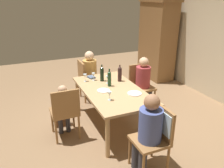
% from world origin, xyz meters
% --- Properties ---
extents(ground_plane, '(10.00, 10.00, 0.00)m').
position_xyz_m(ground_plane, '(0.00, 0.00, 0.00)').
color(ground_plane, '#846647').
extents(armoire_cabinet, '(1.18, 0.62, 2.18)m').
position_xyz_m(armoire_cabinet, '(-1.98, 2.24, 1.10)').
color(armoire_cabinet, brown).
rests_on(armoire_cabinet, ground_plane).
extents(dining_table, '(1.76, 0.98, 0.72)m').
position_xyz_m(dining_table, '(0.00, 0.00, 0.65)').
color(dining_table, tan).
rests_on(dining_table, ground_plane).
extents(chair_right_end, '(0.44, 0.46, 0.92)m').
position_xyz_m(chair_right_end, '(1.26, 0.12, 0.59)').
color(chair_right_end, olive).
rests_on(chair_right_end, ground_plane).
extents(chair_left_end, '(0.44, 0.44, 0.92)m').
position_xyz_m(chair_left_end, '(-1.26, -0.09, 0.53)').
color(chair_left_end, olive).
rests_on(chair_left_end, ground_plane).
extents(chair_far_left, '(0.44, 0.44, 0.92)m').
position_xyz_m(chair_far_left, '(-0.48, 0.87, 0.53)').
color(chair_far_left, olive).
rests_on(chair_far_left, ground_plane).
extents(chair_near, '(0.44, 0.44, 0.92)m').
position_xyz_m(chair_near, '(0.09, -0.87, 0.53)').
color(chair_near, olive).
rests_on(chair_near, ground_plane).
extents(person_woman_host, '(0.31, 0.36, 1.14)m').
position_xyz_m(person_woman_host, '(1.26, -0.03, 0.66)').
color(person_woman_host, '#33333D').
rests_on(person_woman_host, ground_plane).
extents(person_man_bearded, '(0.31, 0.35, 1.14)m').
position_xyz_m(person_man_bearded, '(-1.26, 0.03, 0.66)').
color(person_man_bearded, '#33333D').
rests_on(person_man_bearded, ground_plane).
extents(person_man_guest, '(0.34, 0.30, 1.12)m').
position_xyz_m(person_man_guest, '(-0.37, 0.87, 0.65)').
color(person_man_guest, '#33333D').
rests_on(person_man_guest, ground_plane).
extents(person_child_small, '(0.25, 0.22, 0.94)m').
position_xyz_m(person_child_small, '(-0.02, -0.87, 0.56)').
color(person_child_small, '#33333D').
rests_on(person_child_small, ground_plane).
extents(wine_bottle_tall_green, '(0.07, 0.07, 0.33)m').
position_xyz_m(wine_bottle_tall_green, '(-0.16, 0.02, 0.87)').
color(wine_bottle_tall_green, '#19381E').
rests_on(wine_bottle_tall_green, dining_table).
extents(wine_bottle_dark_red, '(0.07, 0.07, 0.33)m').
position_xyz_m(wine_bottle_dark_red, '(-0.46, -0.01, 0.87)').
color(wine_bottle_dark_red, black).
rests_on(wine_bottle_dark_red, dining_table).
extents(wine_bottle_short_olive, '(0.08, 0.08, 0.33)m').
position_xyz_m(wine_bottle_short_olive, '(-0.32, 0.30, 0.87)').
color(wine_bottle_short_olive, black).
rests_on(wine_bottle_short_olive, dining_table).
extents(wine_glass_near_left, '(0.07, 0.07, 0.15)m').
position_xyz_m(wine_glass_near_left, '(-0.57, -0.32, 0.83)').
color(wine_glass_near_left, silver).
rests_on(wine_glass_near_left, dining_table).
extents(wine_glass_centre, '(0.07, 0.07, 0.15)m').
position_xyz_m(wine_glass_centre, '(0.39, -0.21, 0.83)').
color(wine_glass_centre, silver).
rests_on(wine_glass_centre, dining_table).
extents(wine_glass_near_right, '(0.07, 0.07, 0.15)m').
position_xyz_m(wine_glass_near_right, '(-0.56, -0.15, 0.83)').
color(wine_glass_near_right, silver).
rests_on(wine_glass_near_right, dining_table).
extents(wine_glass_far, '(0.07, 0.07, 0.15)m').
position_xyz_m(wine_glass_far, '(-0.30, 0.04, 0.83)').
color(wine_glass_far, silver).
rests_on(wine_glass_far, dining_table).
extents(dinner_plate_host, '(0.24, 0.24, 0.01)m').
position_xyz_m(dinner_plate_host, '(0.33, 0.27, 0.73)').
color(dinner_plate_host, white).
rests_on(dinner_plate_host, dining_table).
extents(dinner_plate_guest_left, '(0.22, 0.22, 0.01)m').
position_xyz_m(dinner_plate_guest_left, '(0.01, -0.17, 0.73)').
color(dinner_plate_guest_left, white).
rests_on(dinner_plate_guest_left, dining_table).
extents(folded_napkin, '(0.18, 0.15, 0.03)m').
position_xyz_m(folded_napkin, '(-0.71, -0.15, 0.74)').
color(folded_napkin, '#4C5B75').
rests_on(folded_napkin, dining_table).
extents(handbag, '(0.15, 0.29, 0.22)m').
position_xyz_m(handbag, '(-0.35, -0.87, 0.11)').
color(handbag, brown).
rests_on(handbag, ground_plane).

